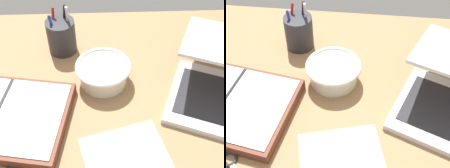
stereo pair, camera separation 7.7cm
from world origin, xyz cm
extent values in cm
cube|color=#936D47|center=(0.00, 0.00, 1.00)|extent=(140.00, 100.00, 2.00)
cylinder|color=silver|center=(0.56, 16.98, 4.83)|extent=(12.95, 12.95, 5.66)
torus|color=silver|center=(0.56, 16.98, 7.66)|extent=(15.23, 15.23, 1.22)
cylinder|color=#28282D|center=(-11.56, 30.83, 7.24)|extent=(8.48, 8.48, 10.48)
cylinder|color=black|center=(-10.54, 32.93, 9.95)|extent=(2.37, 1.57, 13.93)
cylinder|color=#233899|center=(-13.09, 29.07, 9.20)|extent=(3.02, 2.73, 12.31)
cylinder|color=#B21E1E|center=(-13.79, 31.52, 9.46)|extent=(1.91, 4.43, 12.63)
cylinder|color=#B7B7BC|center=(-9.35, 31.57, 10.12)|extent=(1.16, 1.88, 14.27)
cube|color=silver|center=(-17.61, 3.03, 5.17)|extent=(19.26, 24.63, 0.30)
camera|label=1|loc=(0.57, -42.95, 66.01)|focal=50.00mm
camera|label=2|loc=(8.29, -42.68, 66.01)|focal=50.00mm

